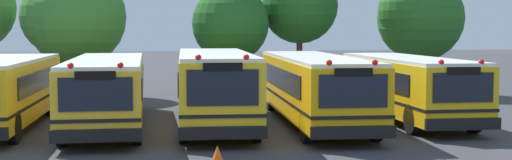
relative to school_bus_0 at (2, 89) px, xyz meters
name	(u,v)px	position (x,y,z in m)	size (l,w,h in m)	color
ground_plane	(214,124)	(7.39, -0.18, -1.34)	(160.00, 160.00, 0.00)	#38383D
school_bus_0	(2,89)	(0.00, 0.00, 0.00)	(2.60, 10.13, 2.54)	yellow
school_bus_1	(107,89)	(3.60, -0.09, 0.00)	(2.80, 11.33, 2.54)	yellow
school_bus_2	(214,85)	(7.38, -0.45, 0.10)	(2.76, 10.50, 2.74)	yellow
school_bus_3	(314,86)	(11.04, -0.25, 0.02)	(2.68, 11.68, 2.59)	#EAA80C
school_bus_4	(407,85)	(14.66, -0.07, -0.01)	(2.58, 9.65, 2.52)	yellow
tree_1	(71,17)	(1.00, 10.19, 2.70)	(5.16, 4.95, 6.51)	#4C3823
tree_2	(232,23)	(8.87, 8.55, 2.37)	(3.78, 3.78, 5.59)	#4C3823
tree_3	(299,5)	(12.46, 9.81, 3.31)	(3.91, 3.91, 6.60)	#4C3823
tree_4	(418,16)	(18.70, 9.59, 2.76)	(4.63, 4.52, 6.27)	#4C3823
traffic_cone	(217,156)	(6.95, -7.69, -1.07)	(0.41, 0.41, 0.54)	#EA5914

